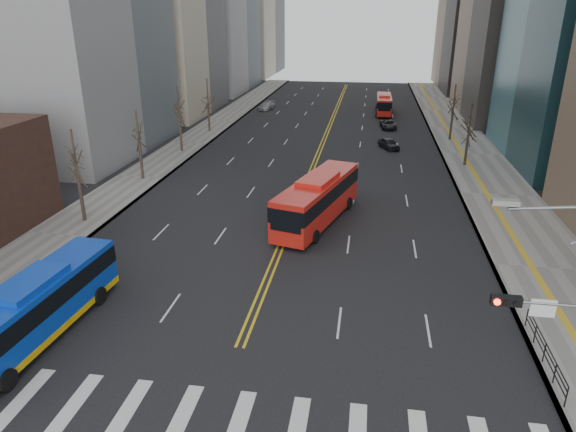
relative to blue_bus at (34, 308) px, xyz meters
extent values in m
plane|color=black|center=(10.17, -4.22, -1.75)|extent=(220.00, 220.00, 0.00)
cube|color=slate|center=(27.67, 40.78, -1.67)|extent=(7.00, 130.00, 0.15)
cube|color=slate|center=(-6.33, 40.78, -1.67)|extent=(5.00, 130.00, 0.15)
cube|color=silver|center=(1.89, -4.22, -1.74)|extent=(0.70, 4.00, 0.01)
cube|color=silver|center=(4.26, -4.22, -1.74)|extent=(0.70, 4.00, 0.01)
cube|color=silver|center=(6.62, -4.22, -1.74)|extent=(0.70, 4.00, 0.01)
cube|color=silver|center=(8.99, -4.22, -1.74)|extent=(0.70, 4.00, 0.01)
cube|color=silver|center=(11.35, -4.22, -1.74)|extent=(0.70, 4.00, 0.01)
cube|color=gold|center=(9.97, 50.78, -1.74)|extent=(0.15, 100.00, 0.01)
cube|color=gold|center=(10.37, 50.78, -1.74)|extent=(0.15, 100.00, 0.01)
cylinder|color=slate|center=(23.12, -2.22, 3.75)|extent=(4.50, 0.12, 0.12)
cube|color=black|center=(21.17, -2.22, 3.75)|extent=(1.10, 0.28, 0.38)
cylinder|color=#FF190C|center=(20.82, -2.38, 3.75)|extent=(0.24, 0.08, 0.24)
cylinder|color=black|center=(21.17, -2.38, 3.75)|extent=(0.24, 0.08, 0.24)
cylinder|color=black|center=(21.52, -2.38, 3.75)|extent=(0.24, 0.08, 0.24)
cube|color=white|center=(22.47, -2.22, 3.55)|extent=(0.90, 0.06, 0.70)
cube|color=#999993|center=(20.57, -2.22, 7.55)|extent=(0.90, 0.35, 0.18)
cube|color=black|center=(24.47, 1.78, -0.60)|extent=(0.04, 6.00, 0.04)
cylinder|color=black|center=(24.47, -1.22, -1.10)|extent=(0.06, 0.06, 1.00)
cylinder|color=black|center=(24.47, 0.28, -1.10)|extent=(0.06, 0.06, 1.00)
cylinder|color=black|center=(24.47, 1.78, -1.10)|extent=(0.06, 0.06, 1.00)
cylinder|color=black|center=(24.47, 3.28, -1.10)|extent=(0.06, 0.06, 1.00)
cylinder|color=black|center=(24.47, 4.78, -1.10)|extent=(0.06, 0.06, 1.00)
cylinder|color=#2E261C|center=(-5.83, 14.78, 0.20)|extent=(0.28, 0.28, 3.90)
cylinder|color=#2E261C|center=(-5.83, 25.78, 0.05)|extent=(0.28, 0.28, 3.60)
cylinder|color=#2E261C|center=(-5.83, 36.78, 0.25)|extent=(0.28, 0.28, 4.00)
cylinder|color=#2E261C|center=(-5.83, 47.78, 0.15)|extent=(0.28, 0.28, 3.80)
cylinder|color=#2E261C|center=(26.17, 35.78, 0.00)|extent=(0.28, 0.28, 3.50)
cylinder|color=#2E261C|center=(26.17, 47.78, 0.13)|extent=(0.28, 0.28, 3.75)
cube|color=#0C38B5|center=(0.00, 0.00, -0.06)|extent=(3.05, 11.50, 2.68)
cube|color=black|center=(0.00, 0.00, 0.48)|extent=(3.11, 11.53, 0.97)
cube|color=#0C38B5|center=(0.00, 0.00, 1.39)|extent=(2.13, 4.09, 0.40)
cube|color=#D7A30B|center=(0.00, 0.00, -1.20)|extent=(3.11, 11.53, 0.35)
cylinder|color=black|center=(0.96, -3.71, -1.25)|extent=(0.36, 1.02, 1.00)
cylinder|color=black|center=(-0.96, 3.71, -1.25)|extent=(0.36, 1.02, 1.00)
cylinder|color=black|center=(1.40, 3.56, -1.25)|extent=(0.36, 1.02, 1.00)
cube|color=red|center=(12.22, 17.60, 0.14)|extent=(5.73, 12.06, 3.08)
cube|color=black|center=(12.22, 17.60, 0.73)|extent=(5.79, 12.10, 1.10)
cube|color=red|center=(12.22, 17.60, 1.78)|extent=(3.17, 4.54, 0.40)
cylinder|color=black|center=(9.92, 14.33, -1.25)|extent=(0.56, 1.04, 1.00)
cylinder|color=black|center=(12.50, 13.61, -1.25)|extent=(0.56, 1.04, 1.00)
cylinder|color=black|center=(11.94, 21.59, -1.25)|extent=(0.56, 1.04, 1.00)
cylinder|color=black|center=(14.52, 20.87, -1.25)|extent=(0.56, 1.04, 1.00)
cube|color=red|center=(17.99, 65.54, -0.16)|extent=(2.22, 9.75, 2.48)
cube|color=black|center=(17.99, 65.54, 0.36)|extent=(2.28, 9.77, 0.91)
cube|color=red|center=(17.99, 65.54, 1.19)|extent=(1.77, 3.41, 0.40)
cylinder|color=black|center=(16.89, 62.43, -1.25)|extent=(0.30, 1.00, 1.00)
cylinder|color=black|center=(19.11, 62.43, -1.25)|extent=(0.30, 1.00, 1.00)
cylinder|color=black|center=(16.88, 68.66, -1.25)|extent=(0.30, 1.00, 1.00)
cylinder|color=black|center=(19.10, 68.66, -1.25)|extent=(0.30, 1.00, 1.00)
imported|color=silver|center=(-0.90, 3.14, -0.97)|extent=(2.01, 4.81, 1.55)
imported|color=black|center=(18.30, 42.18, -1.12)|extent=(2.89, 4.00, 1.27)
imported|color=#9F9FA4|center=(-1.48, 66.23, -1.12)|extent=(2.59, 4.58, 1.25)
imported|color=black|center=(18.52, 53.90, -1.16)|extent=(2.47, 4.45, 1.18)
camera|label=1|loc=(15.83, -19.58, 13.57)|focal=32.00mm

